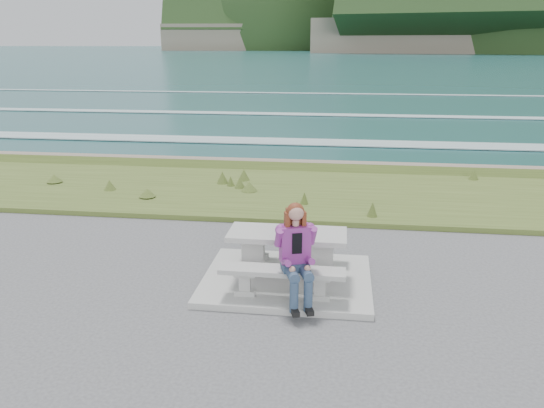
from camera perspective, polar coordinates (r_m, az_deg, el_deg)
name	(u,v)px	position (r m, az deg, el deg)	size (l,w,h in m)	color
concrete_slab	(287,280)	(8.40, 1.62, -8.17)	(2.60, 2.10, 0.10)	#9F9E9A
picnic_table	(287,242)	(8.15, 1.65, -4.13)	(1.80, 0.75, 0.75)	#9F9E9A
bench_landward	(282,275)	(7.60, 1.08, -7.66)	(1.80, 0.35, 0.45)	#9F9E9A
bench_seaward	(292,240)	(8.89, 2.11, -3.93)	(1.80, 0.35, 0.45)	#9F9E9A
grass_verge	(308,196)	(13.10, 3.92, 0.90)	(160.00, 4.50, 0.22)	#3E4F1D
shore_drop	(315,169)	(15.90, 4.62, 3.76)	(160.00, 0.80, 2.20)	#6E6353
ocean	(330,133)	(33.11, 6.21, 7.55)	(1600.00, 1600.00, 0.09)	#1C4E50
seated_woman	(297,268)	(7.39, 2.73, -6.93)	(0.59, 0.79, 1.43)	navy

